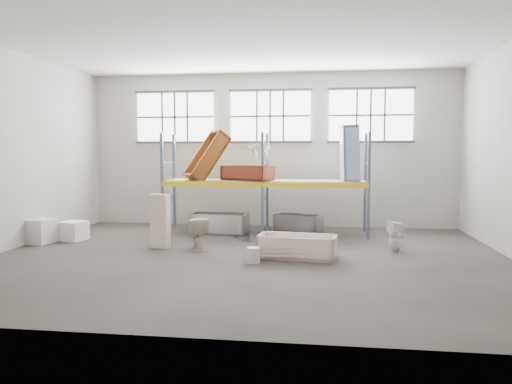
% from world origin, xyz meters
% --- Properties ---
extents(floor, '(12.00, 10.00, 0.10)m').
position_xyz_m(floor, '(0.00, 0.00, -0.05)').
color(floor, '#4C4640').
rests_on(floor, ground).
extents(ceiling, '(12.00, 10.00, 0.10)m').
position_xyz_m(ceiling, '(0.00, 0.00, 5.05)').
color(ceiling, silver).
rests_on(ceiling, ground).
extents(wall_back, '(12.00, 0.10, 5.00)m').
position_xyz_m(wall_back, '(0.00, 5.05, 2.50)').
color(wall_back, '#ACA89F').
rests_on(wall_back, ground).
extents(wall_front, '(12.00, 0.10, 5.00)m').
position_xyz_m(wall_front, '(0.00, -5.05, 2.50)').
color(wall_front, '#AAA79E').
rests_on(wall_front, ground).
extents(wall_left, '(0.10, 10.00, 5.00)m').
position_xyz_m(wall_left, '(-6.05, 0.00, 2.50)').
color(wall_left, '#B2AFA5').
rests_on(wall_left, ground).
extents(window_left, '(2.60, 0.04, 1.60)m').
position_xyz_m(window_left, '(-3.20, 4.94, 3.60)').
color(window_left, white).
rests_on(window_left, wall_back).
extents(window_mid, '(2.60, 0.04, 1.60)m').
position_xyz_m(window_mid, '(0.00, 4.94, 3.60)').
color(window_mid, white).
rests_on(window_mid, wall_back).
extents(window_right, '(2.60, 0.04, 1.60)m').
position_xyz_m(window_right, '(3.20, 4.94, 3.60)').
color(window_right, white).
rests_on(window_right, wall_back).
extents(rack_upright_la, '(0.08, 0.08, 3.00)m').
position_xyz_m(rack_upright_la, '(-3.00, 2.90, 1.50)').
color(rack_upright_la, slate).
rests_on(rack_upright_la, floor).
extents(rack_upright_lb, '(0.08, 0.08, 3.00)m').
position_xyz_m(rack_upright_lb, '(-3.00, 4.10, 1.50)').
color(rack_upright_lb, slate).
rests_on(rack_upright_lb, floor).
extents(rack_upright_ma, '(0.08, 0.08, 3.00)m').
position_xyz_m(rack_upright_ma, '(0.00, 2.90, 1.50)').
color(rack_upright_ma, slate).
rests_on(rack_upright_ma, floor).
extents(rack_upright_mb, '(0.08, 0.08, 3.00)m').
position_xyz_m(rack_upright_mb, '(0.00, 4.10, 1.50)').
color(rack_upright_mb, slate).
rests_on(rack_upright_mb, floor).
extents(rack_upright_ra, '(0.08, 0.08, 3.00)m').
position_xyz_m(rack_upright_ra, '(3.00, 2.90, 1.50)').
color(rack_upright_ra, slate).
rests_on(rack_upright_ra, floor).
extents(rack_upright_rb, '(0.08, 0.08, 3.00)m').
position_xyz_m(rack_upright_rb, '(3.00, 4.10, 1.50)').
color(rack_upright_rb, slate).
rests_on(rack_upright_rb, floor).
extents(rack_beam_front, '(6.00, 0.10, 0.14)m').
position_xyz_m(rack_beam_front, '(0.00, 2.90, 1.50)').
color(rack_beam_front, yellow).
rests_on(rack_beam_front, floor).
extents(rack_beam_back, '(6.00, 0.10, 0.14)m').
position_xyz_m(rack_beam_back, '(0.00, 4.10, 1.50)').
color(rack_beam_back, yellow).
rests_on(rack_beam_back, floor).
extents(shelf_deck, '(5.90, 1.10, 0.03)m').
position_xyz_m(shelf_deck, '(0.00, 3.50, 1.58)').
color(shelf_deck, gray).
rests_on(shelf_deck, floor).
extents(wet_patch, '(1.80, 1.80, 0.00)m').
position_xyz_m(wet_patch, '(0.00, 2.70, 0.00)').
color(wet_patch, black).
rests_on(wet_patch, floor).
extents(bathtub_beige, '(1.88, 1.05, 0.53)m').
position_xyz_m(bathtub_beige, '(1.14, 0.11, 0.26)').
color(bathtub_beige, beige).
rests_on(bathtub_beige, floor).
extents(cistern_spare, '(0.42, 0.32, 0.36)m').
position_xyz_m(cistern_spare, '(1.16, 0.61, 0.28)').
color(cistern_spare, beige).
rests_on(cistern_spare, bathtub_beige).
extents(sink_in_tub, '(0.63, 0.63, 0.16)m').
position_xyz_m(sink_in_tub, '(0.54, 0.46, 0.16)').
color(sink_in_tub, beige).
rests_on(sink_in_tub, bathtub_beige).
extents(toilet_beige, '(0.73, 0.90, 0.81)m').
position_xyz_m(toilet_beige, '(-1.39, 0.80, 0.40)').
color(toilet_beige, beige).
rests_on(toilet_beige, floor).
extents(cistern_tall, '(0.47, 0.33, 1.37)m').
position_xyz_m(cistern_tall, '(-2.37, 0.86, 0.68)').
color(cistern_tall, beige).
rests_on(cistern_tall, floor).
extents(toilet_white, '(0.45, 0.45, 0.76)m').
position_xyz_m(toilet_white, '(3.52, 1.16, 0.38)').
color(toilet_white, white).
rests_on(toilet_white, floor).
extents(steel_tub_left, '(1.72, 0.89, 0.61)m').
position_xyz_m(steel_tub_left, '(-1.33, 3.17, 0.31)').
color(steel_tub_left, '#B7BBBF').
rests_on(steel_tub_left, floor).
extents(steel_tub_right, '(1.54, 1.11, 0.51)m').
position_xyz_m(steel_tub_right, '(0.98, 3.97, 0.26)').
color(steel_tub_right, '#9EA0A5').
rests_on(steel_tub_right, floor).
extents(rust_tub_flat, '(1.65, 1.25, 0.42)m').
position_xyz_m(rust_tub_flat, '(-0.51, 3.38, 1.82)').
color(rust_tub_flat, maroon).
rests_on(rust_tub_flat, shelf_deck).
extents(rust_tub_tilted, '(1.53, 1.38, 1.62)m').
position_xyz_m(rust_tub_tilted, '(-1.78, 3.51, 2.29)').
color(rust_tub_tilted, '#8E570F').
rests_on(rust_tub_tilted, shelf_deck).
extents(sink_on_shelf, '(0.77, 0.67, 0.58)m').
position_xyz_m(sink_on_shelf, '(-0.15, 3.25, 2.09)').
color(sink_on_shelf, silver).
rests_on(sink_on_shelf, rust_tub_flat).
extents(blue_tub_upright, '(0.60, 0.81, 1.63)m').
position_xyz_m(blue_tub_upright, '(2.48, 3.46, 2.40)').
color(blue_tub_upright, '#84ABDC').
rests_on(blue_tub_upright, shelf_deck).
extents(bucket, '(0.37, 0.37, 0.35)m').
position_xyz_m(bucket, '(0.22, -0.56, 0.17)').
color(bucket, beige).
rests_on(bucket, floor).
extents(carton_near, '(0.85, 0.76, 0.65)m').
position_xyz_m(carton_near, '(-5.84, 1.03, 0.32)').
color(carton_near, beige).
rests_on(carton_near, floor).
extents(carton_far, '(0.73, 0.73, 0.52)m').
position_xyz_m(carton_far, '(-5.13, 1.57, 0.26)').
color(carton_far, white).
rests_on(carton_far, floor).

